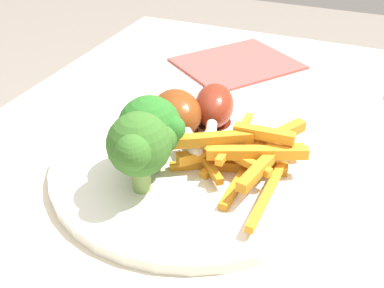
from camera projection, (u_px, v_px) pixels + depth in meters
name	position (u px, v px, depth m)	size (l,w,h in m)	color
dinner_plate	(192.00, 164.00, 0.51)	(0.30, 0.30, 0.01)	white
broccoli_floret_front	(141.00, 145.00, 0.43)	(0.08, 0.06, 0.08)	#81A454
broccoli_floret_middle	(151.00, 129.00, 0.46)	(0.06, 0.07, 0.08)	#80B351
carrot_fries_pile	(243.00, 155.00, 0.48)	(0.17, 0.14, 0.05)	orange
chicken_drumstick_near	(214.00, 108.00, 0.55)	(0.12, 0.06, 0.05)	#59180E
chicken_drumstick_far	(177.00, 115.00, 0.54)	(0.11, 0.10, 0.05)	#59220C
napkin	(237.00, 63.00, 0.74)	(0.17, 0.14, 0.00)	#B74C47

